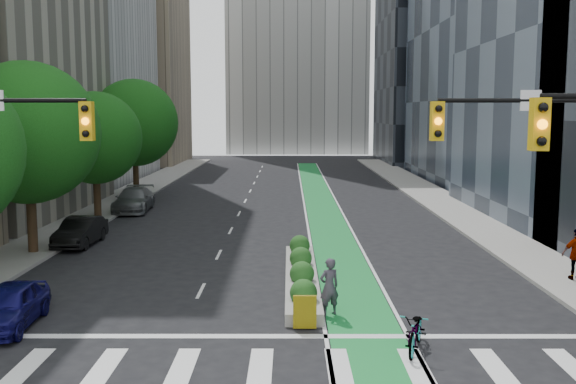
{
  "coord_description": "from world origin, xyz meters",
  "views": [
    {
      "loc": [
        0.73,
        -16.79,
        6.48
      ],
      "look_at": [
        0.68,
        11.21,
        3.0
      ],
      "focal_mm": 40.0,
      "sensor_mm": 36.0,
      "label": 1
    }
  ],
  "objects_px": {
    "median_planter": "(301,274)",
    "parked_car_left_mid": "(80,232)",
    "bicycle": "(416,331)",
    "cyclist": "(329,287)",
    "parked_car_left_far": "(134,200)",
    "parked_car_left_near": "(9,306)"
  },
  "relations": [
    {
      "from": "cyclist",
      "to": "parked_car_left_far",
      "type": "relative_size",
      "value": 0.35
    },
    {
      "from": "median_planter",
      "to": "parked_car_left_far",
      "type": "height_order",
      "value": "parked_car_left_far"
    },
    {
      "from": "median_planter",
      "to": "parked_car_left_mid",
      "type": "xyz_separation_m",
      "value": [
        -10.7,
        7.03,
        0.32
      ]
    },
    {
      "from": "parked_car_left_far",
      "to": "bicycle",
      "type": "bearing_deg",
      "value": -64.08
    },
    {
      "from": "bicycle",
      "to": "parked_car_left_near",
      "type": "relative_size",
      "value": 0.55
    },
    {
      "from": "median_planter",
      "to": "parked_car_left_far",
      "type": "xyz_separation_m",
      "value": [
        -10.7,
        17.93,
        0.4
      ]
    },
    {
      "from": "median_planter",
      "to": "parked_car_left_mid",
      "type": "distance_m",
      "value": 12.81
    },
    {
      "from": "parked_car_left_mid",
      "to": "bicycle",
      "type": "bearing_deg",
      "value": -43.44
    },
    {
      "from": "parked_car_left_near",
      "to": "median_planter",
      "type": "bearing_deg",
      "value": 26.13
    },
    {
      "from": "bicycle",
      "to": "cyclist",
      "type": "relative_size",
      "value": 1.15
    },
    {
      "from": "bicycle",
      "to": "cyclist",
      "type": "xyz_separation_m",
      "value": [
        -2.18,
        3.1,
        0.37
      ]
    },
    {
      "from": "median_planter",
      "to": "bicycle",
      "type": "xyz_separation_m",
      "value": [
        3.0,
        -6.94,
        0.19
      ]
    },
    {
      "from": "parked_car_left_mid",
      "to": "parked_car_left_far",
      "type": "distance_m",
      "value": 10.89
    },
    {
      "from": "median_planter",
      "to": "parked_car_left_near",
      "type": "relative_size",
      "value": 2.61
    },
    {
      "from": "parked_car_left_near",
      "to": "parked_car_left_mid",
      "type": "relative_size",
      "value": 0.94
    },
    {
      "from": "bicycle",
      "to": "cyclist",
      "type": "height_order",
      "value": "cyclist"
    },
    {
      "from": "cyclist",
      "to": "parked_car_left_near",
      "type": "distance_m",
      "value": 9.85
    },
    {
      "from": "parked_car_left_mid",
      "to": "parked_car_left_far",
      "type": "height_order",
      "value": "parked_car_left_far"
    },
    {
      "from": "parked_car_left_mid",
      "to": "median_planter",
      "type": "bearing_deg",
      "value": -31.2
    },
    {
      "from": "median_planter",
      "to": "cyclist",
      "type": "bearing_deg",
      "value": -77.99
    },
    {
      "from": "parked_car_left_mid",
      "to": "cyclist",
      "type": "bearing_deg",
      "value": -41.23
    },
    {
      "from": "median_planter",
      "to": "parked_car_left_near",
      "type": "xyz_separation_m",
      "value": [
        -8.95,
        -5.04,
        0.3
      ]
    }
  ]
}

